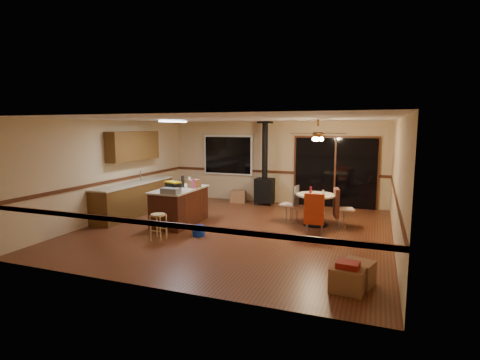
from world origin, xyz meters
The scene contains 35 objects.
floor centered at (0.00, 0.00, 0.00)m, with size 7.00×7.00×0.00m, color #552917.
ceiling centered at (0.00, 0.00, 2.60)m, with size 7.00×7.00×0.00m, color silver.
wall_back centered at (0.00, 3.50, 1.30)m, with size 7.00×7.00×0.00m, color tan.
wall_front centered at (0.00, -3.50, 1.30)m, with size 7.00×7.00×0.00m, color tan.
wall_left centered at (-3.50, 0.00, 1.30)m, with size 7.00×7.00×0.00m, color tan.
wall_right centered at (3.50, 0.00, 1.30)m, with size 7.00×7.00×0.00m, color tan.
chair_rail centered at (0.00, 0.00, 1.00)m, with size 7.00×7.00×0.08m, color #472111, non-canonical shape.
window centered at (-1.60, 3.45, 1.50)m, with size 1.72×0.10×1.32m, color black.
sliding_door centered at (1.90, 3.45, 1.05)m, with size 2.52×0.10×2.10m, color black.
lower_cabinets centered at (-3.20, 0.50, 0.43)m, with size 0.60×3.00×0.86m, color #5A3816.
countertop centered at (-3.20, 0.50, 0.88)m, with size 0.64×3.04×0.04m, color #BDB293.
upper_cabinets centered at (-3.33, 0.70, 1.90)m, with size 0.35×2.00×0.80m, color #5A3816.
kitchen_island centered at (-1.50, 0.00, 0.45)m, with size 0.88×1.68×0.90m.
wood_stove centered at (-0.20, 3.05, 0.73)m, with size 0.55×0.50×2.52m.
ceiling_fan centered at (1.71, 1.06, 2.21)m, with size 0.24×0.24×0.55m.
fluorescent_strip centered at (-1.80, 0.30, 2.56)m, with size 0.10×1.20×0.04m, color white.
toolbox_grey centered at (-1.34, -0.70, 0.97)m, with size 0.42×0.23×0.13m, color slate.
toolbox_black centered at (-1.42, -0.44, 1.00)m, with size 0.38×0.20×0.21m, color black.
toolbox_yellow_lid centered at (-1.42, -0.44, 1.13)m, with size 0.41×0.22×0.03m, color gold.
box_on_island centered at (-1.25, 0.32, 1.00)m, with size 0.21×0.29×0.19m, color #8B5E3E.
bottle_dark centered at (-1.53, 0.24, 1.05)m, with size 0.08×0.08×0.30m, color black.
bottle_pink centered at (-1.18, 0.14, 1.02)m, with size 0.08×0.08×0.24m, color #D84C8C.
bottle_white centered at (-1.60, 0.72, 1.00)m, with size 0.07×0.07×0.20m, color white.
bar_stool centered at (-1.26, -1.35, 0.28)m, with size 0.31×0.31×0.57m, color tan.
blue_bucket centered at (-0.58, -0.79, 0.12)m, with size 0.28×0.28×0.23m, color #0C30AA.
dining_table centered at (1.71, 1.06, 0.53)m, with size 0.96×0.96×0.78m.
glass_red centered at (1.56, 1.16, 0.87)m, with size 0.07×0.07×0.17m, color #590C14.
glass_cream centered at (1.89, 1.01, 0.84)m, with size 0.05×0.05×0.13m, color beige.
chair_left centered at (1.12, 1.15, 0.59)m, with size 0.45×0.45×0.51m.
chair_near centered at (1.82, 0.18, 0.60)m, with size 0.44×0.47×0.70m.
chair_right centered at (2.24, 1.07, 0.60)m, with size 0.54×0.51×0.70m.
box_under_window centered at (-1.10, 3.10, 0.19)m, with size 0.49×0.39×0.39m, color #8B5E3E.
box_corner_a centered at (2.77, -2.60, 0.18)m, with size 0.48×0.41×0.37m, color #8B5E3E.
box_corner_b centered at (2.90, -2.28, 0.18)m, with size 0.46×0.39×0.37m, color #8B5E3E.
box_small_red centered at (2.77, -2.60, 0.41)m, with size 0.32×0.26×0.08m, color maroon.
Camera 1 is at (3.12, -8.08, 2.40)m, focal length 28.00 mm.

